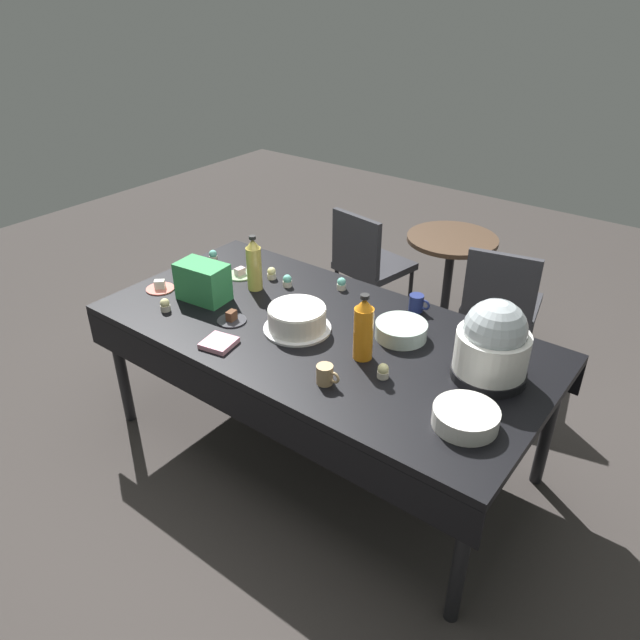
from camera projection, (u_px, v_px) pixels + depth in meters
ground at (320, 447)px, 3.28m from camera, size 9.00×9.00×0.00m
potluck_table at (320, 340)px, 2.93m from camera, size 2.20×1.10×0.75m
frosted_layer_cake at (297, 319)px, 2.87m from camera, size 0.33×0.33×0.12m
slow_cooker at (493, 344)px, 2.48m from camera, size 0.32×0.32×0.36m
glass_salad_bowl at (401, 330)px, 2.82m from camera, size 0.24×0.24×0.08m
ceramic_snack_bowl at (466, 417)px, 2.27m from camera, size 0.25×0.25×0.07m
dessert_plate_charcoal at (232, 319)px, 2.96m from camera, size 0.14×0.14×0.06m
dessert_plate_sage at (240, 274)px, 3.40m from camera, size 0.16×0.16×0.05m
dessert_plate_coral at (160, 287)px, 3.25m from camera, size 0.15×0.15×0.05m
cupcake_cocoa at (287, 281)px, 3.28m from camera, size 0.05×0.05×0.07m
cupcake_lemon at (383, 371)px, 2.54m from camera, size 0.05×0.05×0.07m
cupcake_vanilla at (213, 256)px, 3.57m from camera, size 0.05×0.05×0.07m
cupcake_rose at (272, 273)px, 3.36m from camera, size 0.05×0.05×0.07m
cupcake_berry at (341, 284)px, 3.25m from camera, size 0.05×0.05×0.07m
cupcake_mint at (165, 305)px, 3.04m from camera, size 0.05×0.05×0.07m
soda_bottle_orange_juice at (363, 329)px, 2.62m from camera, size 0.09×0.09×0.31m
soda_bottle_ginger_ale at (254, 265)px, 3.20m from camera, size 0.08×0.08×0.31m
coffee_mug_navy at (417, 303)px, 3.03m from camera, size 0.11×0.07×0.09m
coffee_mug_tan at (325, 375)px, 2.50m from camera, size 0.11×0.07×0.09m
soda_carton at (203, 282)px, 3.12m from camera, size 0.28×0.19×0.20m
paper_napkin_stack at (219, 343)px, 2.77m from camera, size 0.16×0.16×0.02m
maroon_chair_left at (368, 260)px, 4.21m from camera, size 0.51×0.51×0.85m
maroon_chair_right at (501, 300)px, 3.70m from camera, size 0.52×0.52×0.85m
round_cafe_table at (449, 267)px, 4.09m from camera, size 0.60×0.60×0.72m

